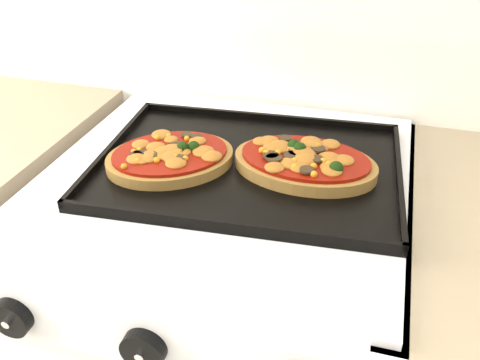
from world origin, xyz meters
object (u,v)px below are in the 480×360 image
(baking_tray, at_px, (248,164))
(pizza_left, at_px, (170,156))
(pizza_right, at_px, (305,161))
(stove, at_px, (229,359))

(baking_tray, bearing_deg, pizza_left, -169.03)
(pizza_left, xyz_separation_m, pizza_right, (0.22, 0.04, 0.00))
(baking_tray, xyz_separation_m, pizza_left, (-0.12, -0.03, 0.01))
(baking_tray, xyz_separation_m, pizza_right, (0.09, 0.01, 0.02))
(pizza_left, distance_m, pizza_right, 0.22)
(stove, height_order, pizza_left, pizza_left)
(pizza_right, bearing_deg, baking_tray, -175.16)
(baking_tray, bearing_deg, pizza_right, 0.65)
(stove, relative_size, pizza_right, 3.91)
(pizza_left, height_order, pizza_right, pizza_right)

